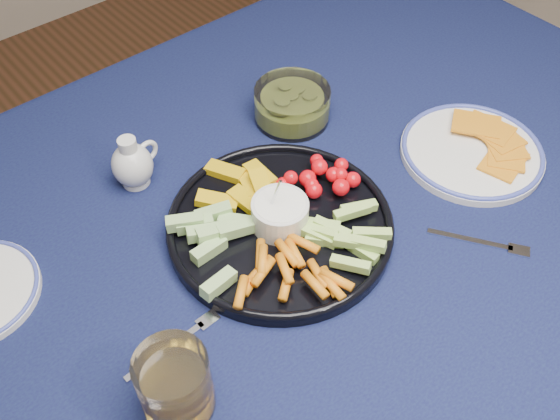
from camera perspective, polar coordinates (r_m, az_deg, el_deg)
dining_table at (r=1.01m, az=-1.25°, el=-5.73°), size 1.67×1.07×0.75m
crudite_platter at (r=0.93m, az=-0.12°, el=-1.18°), size 0.34×0.34×0.11m
creamer_pitcher at (r=1.01m, az=-13.31°, el=4.10°), size 0.08×0.07×0.09m
pickle_bowl at (r=1.11m, az=1.12°, el=9.51°), size 0.13×0.13×0.06m
cheese_plate at (r=1.10m, az=17.17°, el=5.27°), size 0.24×0.24×0.03m
juice_tumbler at (r=0.77m, az=-9.51°, el=-15.69°), size 0.09×0.09×0.10m
fork_left at (r=0.85m, az=-9.05°, el=-11.64°), size 0.15×0.02×0.00m
fork_right at (r=0.98m, az=18.38°, el=-2.94°), size 0.10×0.13×0.00m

